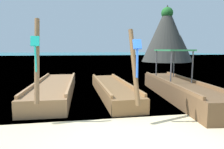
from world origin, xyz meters
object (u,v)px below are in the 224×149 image
at_px(longtail_boat_turquoise_ribbon, 55,89).
at_px(longtail_boat_violet_ribbon, 179,89).
at_px(longtail_boat_blue_ribbon, 112,89).
at_px(karst_rock, 168,35).

distance_m(longtail_boat_turquoise_ribbon, longtail_boat_violet_ribbon, 4.82).
relative_size(longtail_boat_turquoise_ribbon, longtail_boat_blue_ribbon, 1.02).
relative_size(longtail_boat_turquoise_ribbon, karst_rock, 0.71).
relative_size(longtail_boat_turquoise_ribbon, longtail_boat_violet_ribbon, 0.97).
xyz_separation_m(longtail_boat_blue_ribbon, longtail_boat_violet_ribbon, (2.38, -0.89, 0.11)).
distance_m(longtail_boat_blue_ribbon, longtail_boat_violet_ribbon, 2.54).
relative_size(longtail_boat_blue_ribbon, longtail_boat_violet_ribbon, 0.95).
height_order(longtail_boat_violet_ribbon, karst_rock, karst_rock).
height_order(longtail_boat_blue_ribbon, longtail_boat_violet_ribbon, longtail_boat_violet_ribbon).
relative_size(longtail_boat_blue_ribbon, karst_rock, 0.70).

